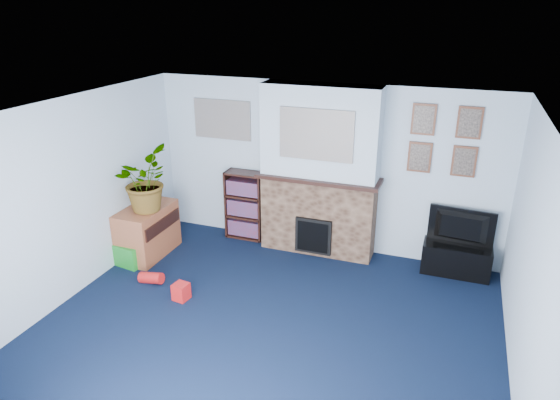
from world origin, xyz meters
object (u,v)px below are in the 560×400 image
at_px(tv_stand, 456,258).
at_px(bookshelf, 245,206).
at_px(television, 460,228).
at_px(sideboard, 148,232).

bearing_deg(tv_stand, bookshelf, 178.58).
bearing_deg(television, sideboard, 18.12).
bearing_deg(tv_stand, sideboard, -167.45).
distance_m(television, bookshelf, 3.08).
height_order(tv_stand, bookshelf, bookshelf).
height_order(tv_stand, sideboard, sideboard).
relative_size(tv_stand, sideboard, 0.95).
xyz_separation_m(television, bookshelf, (-3.08, 0.06, -0.15)).
height_order(television, bookshelf, bookshelf).
relative_size(bookshelf, sideboard, 1.14).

